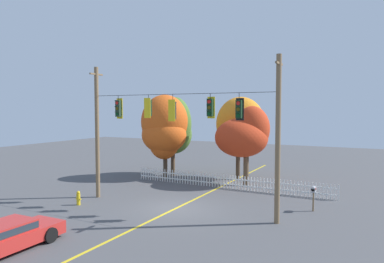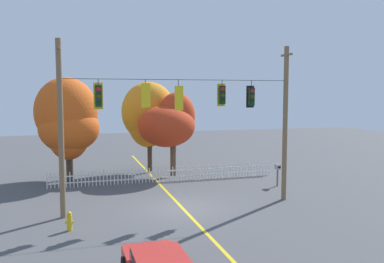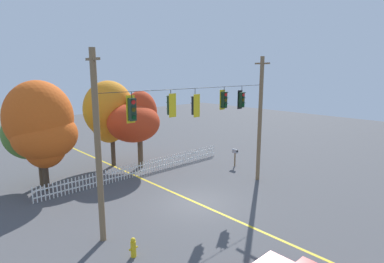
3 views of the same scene
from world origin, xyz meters
TOP-DOWN VIEW (x-y plane):
  - ground at (0.00, 0.00)m, footprint 80.00×80.00m
  - lane_centerline_stripe at (0.00, 0.00)m, footprint 0.16×36.00m
  - signal_support_span at (0.00, 0.00)m, footprint 11.74×1.10m
  - traffic_signal_southbound_primary at (-4.02, 0.01)m, footprint 0.43×0.38m
  - traffic_signal_eastbound_side at (-1.81, -0.01)m, footprint 0.43×0.38m
  - traffic_signal_northbound_secondary at (-0.18, -0.01)m, footprint 0.43×0.38m
  - traffic_signal_northbound_primary at (2.12, 0.01)m, footprint 0.43×0.38m
  - traffic_signal_westbound_side at (3.73, 0.01)m, footprint 0.43×0.38m
  - white_picket_fence at (0.58, 6.22)m, footprint 14.85×0.06m
  - autumn_maple_near_fence at (-5.54, 7.70)m, footprint 4.04×3.82m
  - autumn_maple_mid at (-5.37, 8.90)m, footprint 3.85×3.31m
  - autumn_oak_far_east at (0.14, 10.03)m, footprint 4.00×3.25m
  - autumn_maple_far_west at (1.26, 8.01)m, footprint 4.05×3.83m
  - parked_car at (-2.87, -8.42)m, footprint 1.92×4.51m
  - fire_hydrant at (-5.45, -1.99)m, footprint 0.38×0.22m
  - roadside_mailbox at (6.98, 3.03)m, footprint 0.25×0.44m

SIDE VIEW (x-z plane):
  - ground at x=0.00m, z-range 0.00..0.00m
  - lane_centerline_stripe at x=0.00m, z-range 0.00..0.01m
  - fire_hydrant at x=-5.45m, z-range -0.01..0.82m
  - white_picket_fence at x=0.58m, z-range 0.00..0.97m
  - parked_car at x=-2.87m, z-range 0.03..1.18m
  - roadside_mailbox at x=6.98m, z-range 0.43..1.81m
  - autumn_maple_far_west at x=1.26m, z-range 0.78..6.64m
  - autumn_maple_mid at x=-5.37m, z-range 0.57..7.20m
  - autumn_maple_near_fence at x=-5.54m, z-range 0.61..7.42m
  - autumn_oak_far_east at x=0.14m, z-range 0.86..7.48m
  - signal_support_span at x=0.00m, z-range 0.08..8.34m
  - traffic_signal_northbound_secondary at x=-0.18m, z-range 4.80..6.30m
  - traffic_signal_westbound_side at x=3.73m, z-range 4.91..6.32m
  - traffic_signal_southbound_primary at x=-4.02m, z-range 4.96..6.37m
  - traffic_signal_eastbound_side at x=-1.81m, z-range 5.02..6.36m
  - traffic_signal_northbound_primary at x=2.12m, z-range 5.04..6.37m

